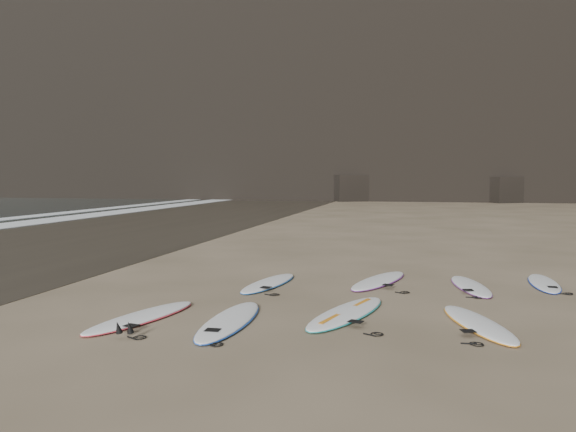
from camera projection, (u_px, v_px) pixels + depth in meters
The scene contains 10 objects.
ground at pixel (396, 318), 9.22m from camera, with size 240.00×240.00×0.00m, color #897559.
wet_sand at pixel (64, 237), 21.80m from camera, with size 12.00×200.00×0.01m, color #383026.
surfboard_0 at pixel (142, 316), 9.17m from camera, with size 0.60×2.50×0.09m, color white.
surfboard_1 at pixel (229, 320), 8.93m from camera, with size 0.63×2.64×0.09m, color white.
surfboard_2 at pixel (347, 312), 9.44m from camera, with size 0.65×2.71×0.10m, color white.
surfboard_3 at pixel (478, 323), 8.77m from camera, with size 0.58×2.41×0.09m, color white.
surfboard_5 at pixel (269, 283), 12.11m from camera, with size 0.59×2.44×0.09m, color white.
surfboard_6 at pixel (379, 280), 12.37m from camera, with size 0.63×2.63×0.09m, color white.
surfboard_7 at pixel (471, 286), 11.78m from camera, with size 0.56×2.35×0.08m, color white.
surfboard_8 at pixel (544, 283), 12.11m from camera, with size 0.55×2.27×0.08m, color white.
Camera 1 is at (0.26, -9.25, 2.33)m, focal length 35.00 mm.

